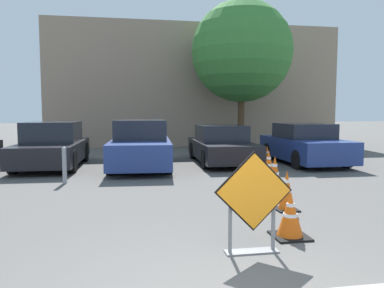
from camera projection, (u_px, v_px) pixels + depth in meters
The scene contains 14 objects.
ground_plane at pixel (153, 164), 13.20m from camera, with size 96.00×96.00×0.00m, color #565451.
road_closed_sign at pixel (253, 200), 4.83m from camera, with size 1.04×0.20×1.35m.
traffic_cone_nearest at pixel (290, 216), 5.51m from camera, with size 0.52×0.52×0.66m.
traffic_cone_second at pixel (287, 191), 7.00m from camera, with size 0.40×0.40×0.75m.
traffic_cone_third at pixel (275, 174), 8.68m from camera, with size 0.47×0.47×0.82m.
traffic_cone_fourth at pixel (269, 165), 10.15m from camera, with size 0.47×0.47×0.80m.
traffic_cone_fifth at pixel (267, 158), 11.76m from camera, with size 0.45×0.45×0.77m.
parked_car_second at pixel (53, 146), 12.41m from camera, with size 2.01×4.23×1.50m.
parked_car_third at pixel (141, 146), 12.35m from camera, with size 2.15×4.68×1.57m.
parked_car_fourth at pixel (221, 145), 13.42m from camera, with size 1.94×4.32×1.35m.
parked_car_fifth at pixel (304, 145), 13.30m from camera, with size 1.92×4.06×1.42m.
bollard_nearest at pixel (64, 164), 9.59m from camera, with size 0.12×0.12×0.94m.
building_facade_backdrop at pixel (191, 88), 21.93m from camera, with size 15.61×5.00×6.45m.
street_tree_behind_lot at pixel (242, 52), 17.57m from camera, with size 4.75×4.75×7.02m.
Camera 1 is at (-0.88, -3.13, 1.86)m, focal length 35.00 mm.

